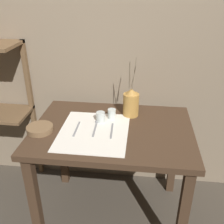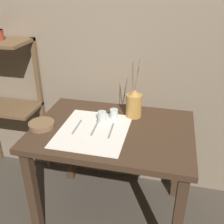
{
  "view_description": "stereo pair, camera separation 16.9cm",
  "coord_description": "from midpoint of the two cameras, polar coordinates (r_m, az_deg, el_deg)",
  "views": [
    {
      "loc": [
        0.18,
        -1.5,
        1.68
      ],
      "look_at": [
        -0.0,
        0.0,
        0.91
      ],
      "focal_mm": 42.0,
      "sensor_mm": 36.0,
      "label": 1
    },
    {
      "loc": [
        0.34,
        -1.47,
        1.68
      ],
      "look_at": [
        -0.0,
        0.0,
        0.91
      ],
      "focal_mm": 42.0,
      "sensor_mm": 36.0,
      "label": 2
    }
  ],
  "objects": [
    {
      "name": "ground_plane",
      "position": [
        2.25,
        2.39,
        -21.02
      ],
      "size": [
        12.0,
        12.0,
        0.0
      ],
      "primitive_type": "plane",
      "color": "#473F35"
    },
    {
      "name": "glass_tumbler_far",
      "position": [
        1.85,
        3.03,
        -0.45
      ],
      "size": [
        0.06,
        0.06,
        0.07
      ],
      "color": "silver",
      "rests_on": "wooden_table"
    },
    {
      "name": "wooden_bowl",
      "position": [
        1.79,
        -12.5,
        -2.78
      ],
      "size": [
        0.17,
        0.17,
        0.04
      ],
      "color": "brown",
      "rests_on": "wooden_table"
    },
    {
      "name": "fork_outer",
      "position": [
        1.71,
        2.76,
        -4.16
      ],
      "size": [
        0.02,
        0.19,
        0.0
      ],
      "color": "gray",
      "rests_on": "wooden_table"
    },
    {
      "name": "spoon_outer",
      "position": [
        1.78,
        -0.6,
        -2.64
      ],
      "size": [
        0.02,
        0.2,
        0.02
      ],
      "color": "gray",
      "rests_on": "wooden_table"
    },
    {
      "name": "stone_wall_back",
      "position": [
        2.04,
        5.79,
        13.47
      ],
      "size": [
        7.0,
        0.06,
        2.4
      ],
      "color": "gray",
      "rests_on": "ground_plane"
    },
    {
      "name": "wooden_table",
      "position": [
        1.81,
        2.8,
        -6.8
      ],
      "size": [
        1.07,
        0.76,
        0.79
      ],
      "color": "#422D1E",
      "rests_on": "ground_plane"
    },
    {
      "name": "glass_tumbler_near",
      "position": [
        1.81,
        0.5,
        -1.04
      ],
      "size": [
        0.06,
        0.06,
        0.07
      ],
      "color": "silver",
      "rests_on": "wooden_table"
    },
    {
      "name": "linen_cloth",
      "position": [
        1.72,
        -1.31,
        -4.12
      ],
      "size": [
        0.44,
        0.52,
        0.0
      ],
      "color": "white",
      "rests_on": "wooden_table"
    },
    {
      "name": "pitcher_with_flowers",
      "position": [
        1.87,
        7.39,
        1.68
      ],
      "size": [
        0.11,
        0.11,
        0.42
      ],
      "color": "#B7843D",
      "rests_on": "wooden_table"
    },
    {
      "name": "fork_inner",
      "position": [
        1.76,
        -4.91,
        -3.29
      ],
      "size": [
        0.02,
        0.19,
        0.0
      ],
      "color": "gray",
      "rests_on": "wooden_table"
    },
    {
      "name": "wooden_shelf_unit",
      "position": [
        2.35,
        -20.93,
        5.47
      ],
      "size": [
        0.59,
        0.32,
        1.26
      ],
      "color": "brown",
      "rests_on": "ground_plane"
    }
  ]
}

